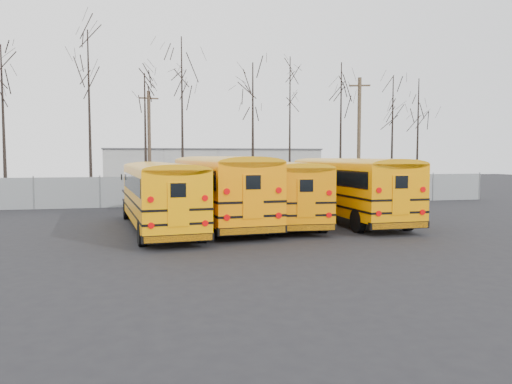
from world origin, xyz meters
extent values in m
plane|color=black|center=(0.00, 0.00, 0.00)|extent=(120.00, 120.00, 0.00)
cube|color=gray|center=(0.00, 12.00, 1.00)|extent=(40.00, 0.04, 2.00)
cube|color=#B5B5B0|center=(2.00, 32.00, 2.00)|extent=(22.00, 8.00, 4.00)
cylinder|color=black|center=(-5.35, -2.71, 0.50)|extent=(0.38, 1.02, 1.00)
cylinder|color=black|center=(-3.10, -2.49, 0.50)|extent=(0.38, 1.02, 1.00)
cylinder|color=black|center=(-6.17, 5.67, 0.50)|extent=(0.38, 1.02, 1.00)
cylinder|color=black|center=(-3.92, 5.89, 0.50)|extent=(0.38, 1.02, 1.00)
cube|color=#FF9C00|center=(-4.54, 0.64, 1.68)|extent=(3.40, 9.52, 2.35)
cube|color=#FF9C00|center=(-5.08, 6.13, 1.00)|extent=(2.41, 1.91, 1.00)
cube|color=black|center=(-4.52, 0.44, 2.20)|extent=(3.34, 8.52, 0.70)
cube|color=black|center=(-4.63, 1.49, 0.95)|extent=(3.60, 11.24, 0.09)
cube|color=black|center=(-4.63, 1.49, 1.45)|extent=(3.60, 11.24, 0.09)
cube|color=black|center=(-4.10, -3.90, 0.45)|extent=(2.57, 0.47, 0.28)
cube|color=black|center=(-5.16, 6.92, 0.45)|extent=(2.41, 0.43, 0.26)
cube|color=#FF9C00|center=(-4.09, -4.01, 1.65)|extent=(0.75, 0.11, 1.55)
cylinder|color=#B20505|center=(-5.04, -4.11, 0.95)|extent=(0.22, 0.06, 0.22)
cylinder|color=#B20505|center=(-3.14, -3.92, 0.95)|extent=(0.22, 0.06, 0.22)
cylinder|color=#B20505|center=(-5.04, -4.11, 1.85)|extent=(0.22, 0.06, 0.22)
cylinder|color=#B20505|center=(-3.14, -3.92, 1.85)|extent=(0.22, 0.06, 0.22)
cylinder|color=black|center=(-2.57, -1.64, 0.55)|extent=(0.41, 1.12, 1.09)
cylinder|color=black|center=(-0.11, -1.41, 0.55)|extent=(0.41, 1.12, 1.09)
cylinder|color=black|center=(-3.43, 7.50, 0.55)|extent=(0.41, 1.12, 1.09)
cylinder|color=black|center=(-0.96, 7.73, 0.55)|extent=(0.41, 1.12, 1.09)
cube|color=#FF8700|center=(-1.67, 2.01, 1.83)|extent=(3.67, 10.38, 2.57)
cube|color=#FF8700|center=(-2.23, 8.00, 1.09)|extent=(2.62, 2.08, 1.09)
cube|color=black|center=(-1.65, 1.80, 2.41)|extent=(3.61, 9.29, 0.77)
cube|color=black|center=(-1.76, 2.94, 1.04)|extent=(3.88, 12.25, 0.10)
cube|color=black|center=(-1.76, 2.94, 1.59)|extent=(3.88, 12.25, 0.10)
cube|color=black|center=(-1.21, -2.94, 0.49)|extent=(2.81, 0.50, 0.31)
cube|color=black|center=(-2.31, 8.87, 0.49)|extent=(2.63, 0.46, 0.28)
cube|color=#FF8700|center=(-1.19, -3.06, 1.80)|extent=(0.82, 0.12, 1.69)
cylinder|color=#B20505|center=(-2.23, -3.17, 1.04)|extent=(0.24, 0.07, 0.24)
cylinder|color=#B20505|center=(-0.16, -2.97, 1.04)|extent=(0.24, 0.07, 0.24)
cylinder|color=#B20505|center=(-2.23, -3.17, 2.02)|extent=(0.24, 0.07, 0.24)
cylinder|color=#B20505|center=(-0.16, -2.97, 2.02)|extent=(0.24, 0.07, 0.24)
cylinder|color=black|center=(0.05, -1.06, 0.50)|extent=(0.34, 1.02, 1.00)
cylinder|color=black|center=(2.32, -1.19, 0.50)|extent=(0.34, 1.02, 1.00)
cylinder|color=black|center=(0.52, 7.37, 0.50)|extent=(0.34, 1.02, 1.00)
cylinder|color=black|center=(2.79, 7.24, 0.50)|extent=(0.34, 1.02, 1.00)
cube|color=orange|center=(1.37, 2.14, 1.68)|extent=(3.03, 9.47, 2.36)
cube|color=orange|center=(1.67, 7.65, 1.00)|extent=(2.35, 1.83, 1.00)
cube|color=black|center=(1.36, 1.94, 2.21)|extent=(3.01, 8.47, 0.70)
cube|color=black|center=(1.41, 2.99, 0.95)|extent=(3.15, 11.20, 0.09)
cube|color=black|center=(1.41, 2.99, 1.46)|extent=(3.15, 11.20, 0.09)
cube|color=black|center=(1.11, -2.43, 0.45)|extent=(2.58, 0.36, 0.28)
cube|color=black|center=(1.72, 8.46, 0.45)|extent=(2.42, 0.33, 0.26)
cube|color=orange|center=(1.11, -2.54, 1.66)|extent=(0.75, 0.08, 1.56)
cylinder|color=#B20505|center=(0.15, -2.50, 0.95)|extent=(0.22, 0.05, 0.22)
cylinder|color=#B20505|center=(2.06, -2.60, 0.95)|extent=(0.22, 0.05, 0.22)
cylinder|color=#B20505|center=(0.15, -2.50, 1.86)|extent=(0.22, 0.05, 0.22)
cylinder|color=#B20505|center=(2.06, -2.60, 1.86)|extent=(0.22, 0.05, 0.22)
cylinder|color=black|center=(3.84, -1.48, 0.53)|extent=(0.32, 1.07, 1.06)
cylinder|color=black|center=(6.23, -1.42, 0.53)|extent=(0.32, 1.07, 1.06)
cylinder|color=black|center=(3.62, 7.42, 0.53)|extent=(0.32, 1.07, 1.06)
cylinder|color=black|center=(6.02, 7.47, 0.53)|extent=(0.32, 1.07, 1.06)
cube|color=orange|center=(4.95, 1.99, 1.77)|extent=(2.88, 9.91, 2.49)
cube|color=orange|center=(4.81, 7.82, 1.06)|extent=(2.43, 1.86, 1.06)
cube|color=black|center=(4.96, 1.78, 2.33)|extent=(2.90, 8.85, 0.74)
cube|color=black|center=(4.93, 2.89, 1.01)|extent=(2.96, 11.73, 0.10)
cube|color=black|center=(4.93, 2.89, 1.54)|extent=(2.96, 11.73, 0.10)
cube|color=black|center=(5.07, -2.82, 0.48)|extent=(2.72, 0.30, 0.30)
cube|color=black|center=(4.79, 8.66, 0.48)|extent=(2.55, 0.27, 0.28)
cube|color=orange|center=(5.07, -2.94, 1.75)|extent=(0.80, 0.06, 1.64)
cylinder|color=#B20505|center=(4.06, -2.98, 1.01)|extent=(0.23, 0.05, 0.23)
cylinder|color=#B20505|center=(6.08, -2.93, 1.01)|extent=(0.23, 0.05, 0.23)
cylinder|color=#B20505|center=(4.06, -2.98, 1.96)|extent=(0.23, 0.05, 0.23)
cylinder|color=#B20505|center=(6.08, -2.93, 1.96)|extent=(0.23, 0.05, 0.23)
cylinder|color=#483729|center=(-4.78, 16.37, 4.07)|extent=(0.25, 0.25, 8.13)
cube|color=#483729|center=(-4.78, 16.37, 7.59)|extent=(1.44, 0.35, 0.11)
cylinder|color=brown|center=(12.12, 16.79, 4.87)|extent=(0.30, 0.30, 9.74)
cube|color=brown|center=(12.12, 16.79, 9.10)|extent=(1.68, 0.67, 0.13)
cone|color=black|center=(-14.70, 16.43, 5.52)|extent=(0.26, 0.26, 11.03)
cone|color=black|center=(-8.91, 15.81, 6.09)|extent=(0.26, 0.26, 12.18)
cone|color=black|center=(-5.07, 14.56, 4.56)|extent=(0.26, 0.26, 9.12)
cone|color=black|center=(-2.32, 16.61, 6.12)|extent=(0.26, 0.26, 12.25)
cone|color=black|center=(2.58, 14.11, 5.05)|extent=(0.26, 0.26, 10.09)
cone|color=black|center=(6.15, 16.65, 5.57)|extent=(0.26, 0.26, 11.15)
cone|color=black|center=(10.78, 17.45, 5.52)|extent=(0.26, 0.26, 11.04)
cone|color=black|center=(14.52, 15.66, 4.91)|extent=(0.26, 0.26, 9.81)
cone|color=black|center=(17.75, 17.25, 4.97)|extent=(0.26, 0.26, 9.93)
camera|label=1|loc=(-5.28, -21.54, 3.35)|focal=35.00mm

